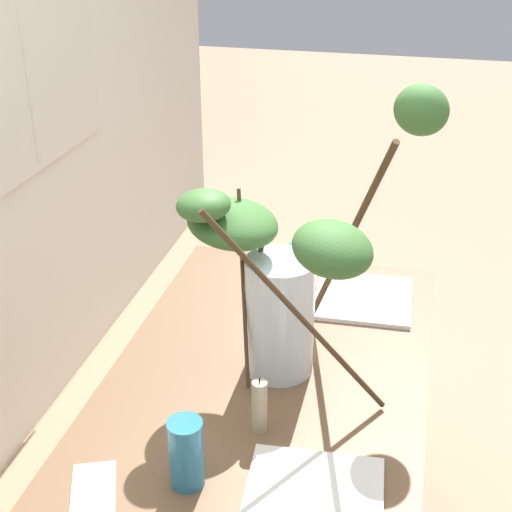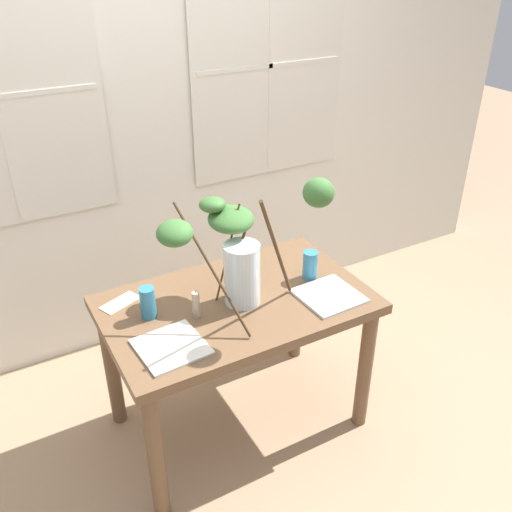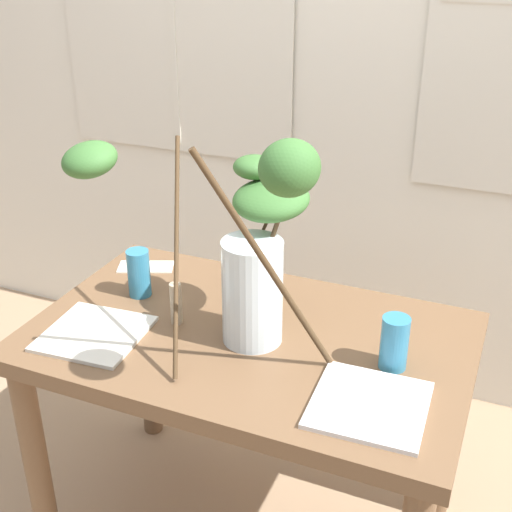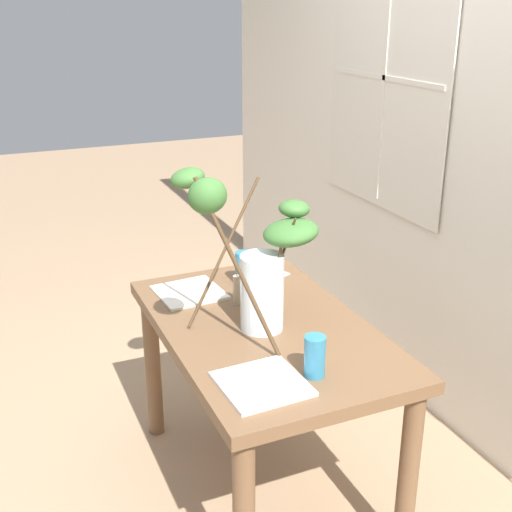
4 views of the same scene
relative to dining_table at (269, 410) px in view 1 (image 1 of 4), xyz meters
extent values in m
cube|color=brown|center=(0.00, 0.00, 0.09)|extent=(1.18, 0.73, 0.05)
cylinder|color=brown|center=(0.53, -0.30, -0.28)|extent=(0.07, 0.07, 0.69)
cylinder|color=brown|center=(0.53, 0.30, -0.28)|extent=(0.07, 0.07, 0.69)
cylinder|color=silver|center=(0.02, -0.02, 0.26)|extent=(0.16, 0.16, 0.28)
cylinder|color=silver|center=(0.02, -0.02, 0.17)|extent=(0.14, 0.14, 0.09)
cylinder|color=#47331E|center=(-0.01, 0.06, 0.33)|extent=(0.16, 0.07, 0.42)
ellipsoid|color=#38662D|center=(-0.04, 0.13, 0.54)|extent=(0.15, 0.15, 0.07)
cylinder|color=#47331E|center=(0.11, -0.15, 0.41)|extent=(0.28, 0.21, 0.58)
ellipsoid|color=#38662D|center=(0.21, -0.28, 0.70)|extent=(0.18, 0.19, 0.15)
cylinder|color=#47331E|center=(0.02, 0.04, 0.30)|extent=(0.12, 0.02, 0.35)
ellipsoid|color=#38662D|center=(0.03, 0.09, 0.47)|extent=(0.21, 0.22, 0.11)
cylinder|color=#47331E|center=(-0.15, -0.10, 0.37)|extent=(0.17, 0.36, 0.50)
ellipsoid|color=#38662D|center=(-0.33, -0.17, 0.61)|extent=(0.18, 0.19, 0.11)
cylinder|color=teal|center=(-0.38, 0.07, 0.19)|extent=(0.07, 0.07, 0.14)
cylinder|color=teal|center=(0.39, 0.00, 0.18)|extent=(0.07, 0.07, 0.14)
cube|color=silver|center=(-0.38, -0.17, 0.12)|extent=(0.27, 0.27, 0.01)
cube|color=white|center=(0.38, -0.18, 0.12)|extent=(0.27, 0.27, 0.01)
cube|color=silver|center=(-0.46, 0.23, 0.12)|extent=(0.19, 0.14, 0.00)
cylinder|color=tan|center=(-0.20, -0.03, 0.18)|extent=(0.03, 0.03, 0.12)
cylinder|color=black|center=(-0.20, -0.03, 0.24)|extent=(0.00, 0.00, 0.01)
camera|label=1|loc=(-1.37, -0.30, 1.14)|focal=51.89mm
camera|label=2|loc=(-0.92, -1.84, 1.52)|focal=39.16mm
camera|label=3|loc=(0.62, -1.42, 1.11)|focal=47.84mm
camera|label=4|loc=(2.00, -0.91, 1.24)|focal=46.52mm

